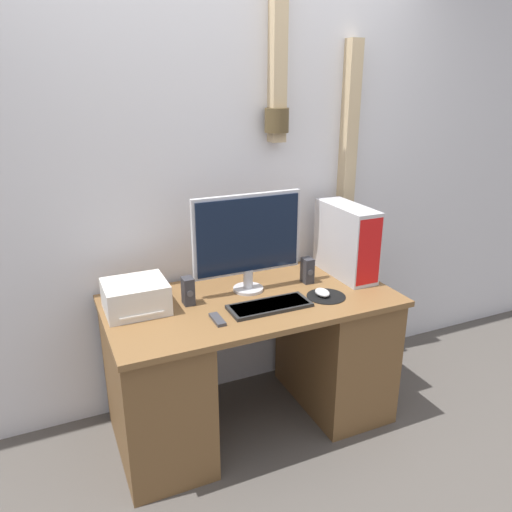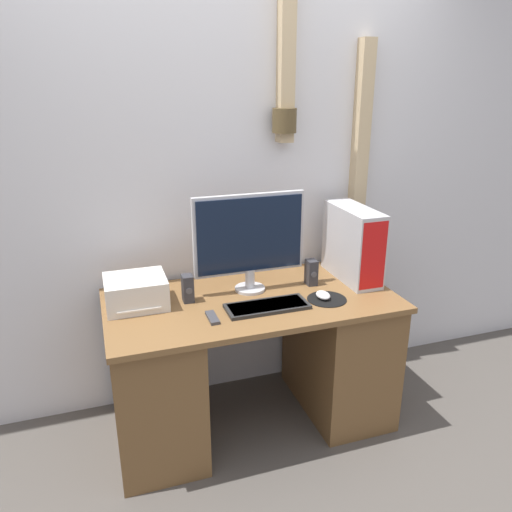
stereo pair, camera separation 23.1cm
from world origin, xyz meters
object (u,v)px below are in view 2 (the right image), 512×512
object	(u,v)px
printer	(136,292)
keyboard	(267,306)
monitor	(250,237)
mouse	(323,295)
speaker_left	(188,288)
remote_control	(212,318)
speaker_right	(311,272)
computer_tower	(353,244)

from	to	relation	value
printer	keyboard	bearing A→B (deg)	-21.39
monitor	mouse	world-z (taller)	monitor
monitor	keyboard	distance (m)	0.38
keyboard	speaker_left	xyz separation A→B (m)	(-0.36, 0.21, 0.06)
printer	speaker_left	xyz separation A→B (m)	(0.26, -0.03, -0.00)
keyboard	remote_control	size ratio (longest dim) A/B	3.13
keyboard	speaker_left	world-z (taller)	speaker_left
keyboard	remote_control	world-z (taller)	keyboard
speaker_left	remote_control	world-z (taller)	speaker_left
printer	speaker_right	bearing A→B (deg)	-1.82
computer_tower	remote_control	world-z (taller)	computer_tower
mouse	monitor	bearing A→B (deg)	143.88
printer	speaker_right	world-z (taller)	printer
printer	monitor	bearing A→B (deg)	0.59
keyboard	computer_tower	distance (m)	0.66
printer	speaker_left	bearing A→B (deg)	-7.29
monitor	keyboard	xyz separation A→B (m)	(0.01, -0.25, -0.29)
printer	remote_control	bearing A→B (deg)	-39.82
keyboard	computer_tower	size ratio (longest dim) A/B	0.94
computer_tower	speaker_right	world-z (taller)	computer_tower
mouse	speaker_right	xyz separation A→B (m)	(0.02, 0.20, 0.05)
monitor	printer	world-z (taller)	monitor
monitor	computer_tower	size ratio (longest dim) A/B	1.35
mouse	printer	distance (m)	0.95
mouse	keyboard	bearing A→B (deg)	-178.10
speaker_left	printer	bearing A→B (deg)	172.71
printer	remote_control	size ratio (longest dim) A/B	2.26
monitor	printer	bearing A→B (deg)	-179.41
speaker_right	computer_tower	bearing A→B (deg)	3.47
computer_tower	remote_control	xyz separation A→B (m)	(-0.88, -0.26, -0.20)
speaker_right	printer	bearing A→B (deg)	178.18
keyboard	speaker_left	distance (m)	0.42
keyboard	printer	world-z (taller)	printer
remote_control	printer	bearing A→B (deg)	140.18
printer	speaker_right	size ratio (longest dim) A/B	2.11
monitor	speaker_left	distance (m)	0.41
computer_tower	speaker_left	bearing A→B (deg)	-178.89
speaker_right	remote_control	world-z (taller)	speaker_right
mouse	printer	size ratio (longest dim) A/B	0.33
printer	remote_control	xyz separation A→B (m)	(0.32, -0.27, -0.07)
keyboard	mouse	distance (m)	0.31
monitor	remote_control	distance (m)	0.49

